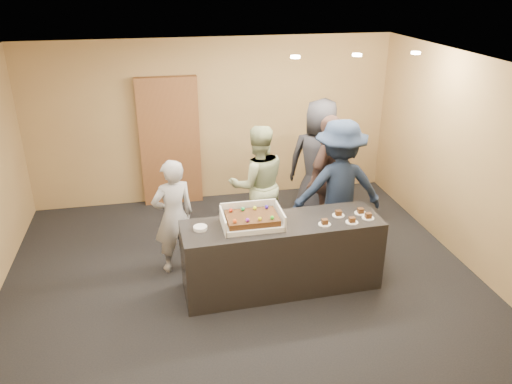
# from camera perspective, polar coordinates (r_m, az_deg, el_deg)

# --- Properties ---
(room) EXTENTS (6.04, 6.00, 2.70)m
(room) POSITION_cam_1_polar(r_m,az_deg,el_deg) (6.02, -1.92, 1.70)
(room) COLOR black
(room) RESTS_ON ground
(serving_counter) EXTENTS (2.42, 0.77, 0.90)m
(serving_counter) POSITION_cam_1_polar(r_m,az_deg,el_deg) (6.15, 2.95, -7.22)
(serving_counter) COLOR black
(serving_counter) RESTS_ON floor
(storage_cabinet) EXTENTS (0.97, 0.15, 2.13)m
(storage_cabinet) POSITION_cam_1_polar(r_m,az_deg,el_deg) (8.31, -9.80, 5.63)
(storage_cabinet) COLOR brown
(storage_cabinet) RESTS_ON floor
(cake_box) EXTENTS (0.70, 0.48, 0.21)m
(cake_box) POSITION_cam_1_polar(r_m,az_deg,el_deg) (5.86, -0.50, -3.32)
(cake_box) COLOR white
(cake_box) RESTS_ON serving_counter
(sheet_cake) EXTENTS (0.60, 0.41, 0.12)m
(sheet_cake) POSITION_cam_1_polar(r_m,az_deg,el_deg) (5.81, -0.46, -2.99)
(sheet_cake) COLOR #381F0C
(sheet_cake) RESTS_ON cake_box
(plate_stack) EXTENTS (0.16, 0.16, 0.04)m
(plate_stack) POSITION_cam_1_polar(r_m,az_deg,el_deg) (5.79, -6.39, -4.10)
(plate_stack) COLOR white
(plate_stack) RESTS_ON serving_counter
(slice_a) EXTENTS (0.15, 0.15, 0.07)m
(slice_a) POSITION_cam_1_polar(r_m,az_deg,el_deg) (5.92, 7.85, -3.50)
(slice_a) COLOR white
(slice_a) RESTS_ON serving_counter
(slice_b) EXTENTS (0.15, 0.15, 0.07)m
(slice_b) POSITION_cam_1_polar(r_m,az_deg,el_deg) (6.15, 9.40, -2.48)
(slice_b) COLOR white
(slice_b) RESTS_ON serving_counter
(slice_c) EXTENTS (0.15, 0.15, 0.07)m
(slice_c) POSITION_cam_1_polar(r_m,az_deg,el_deg) (6.02, 10.91, -3.24)
(slice_c) COLOR white
(slice_c) RESTS_ON serving_counter
(slice_d) EXTENTS (0.15, 0.15, 0.07)m
(slice_d) POSITION_cam_1_polar(r_m,az_deg,el_deg) (6.26, 11.86, -2.21)
(slice_d) COLOR white
(slice_d) RESTS_ON serving_counter
(slice_e) EXTENTS (0.15, 0.15, 0.07)m
(slice_e) POSITION_cam_1_polar(r_m,az_deg,el_deg) (6.16, 12.70, -2.75)
(slice_e) COLOR white
(slice_e) RESTS_ON serving_counter
(person_server_grey) EXTENTS (0.65, 0.52, 1.53)m
(person_server_grey) POSITION_cam_1_polar(r_m,az_deg,el_deg) (6.45, -9.39, -2.77)
(person_server_grey) COLOR #A2A2A7
(person_server_grey) RESTS_ON floor
(person_sage_man) EXTENTS (0.86, 0.69, 1.73)m
(person_sage_man) POSITION_cam_1_polar(r_m,az_deg,el_deg) (7.05, 0.22, 0.87)
(person_sage_man) COLOR #A2AE80
(person_sage_man) RESTS_ON floor
(person_navy_man) EXTENTS (1.27, 0.79, 1.89)m
(person_navy_man) POSITION_cam_1_polar(r_m,az_deg,el_deg) (6.81, 9.41, 0.42)
(person_navy_man) COLOR #18233A
(person_navy_man) RESTS_ON floor
(person_brown_extra) EXTENTS (1.12, 1.03, 1.84)m
(person_brown_extra) POSITION_cam_1_polar(r_m,az_deg,el_deg) (7.21, 8.40, 1.62)
(person_brown_extra) COLOR brown
(person_brown_extra) RESTS_ON floor
(person_dark_suit) EXTENTS (1.15, 1.02, 1.97)m
(person_dark_suit) POSITION_cam_1_polar(r_m,az_deg,el_deg) (7.54, 7.25, 3.20)
(person_dark_suit) COLOR #25252B
(person_dark_suit) RESTS_ON floor
(ceiling_spotlights) EXTENTS (1.72, 0.12, 0.03)m
(ceiling_spotlights) POSITION_cam_1_polar(r_m,az_deg,el_deg) (6.58, 11.47, 15.11)
(ceiling_spotlights) COLOR #FFEAC6
(ceiling_spotlights) RESTS_ON ceiling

